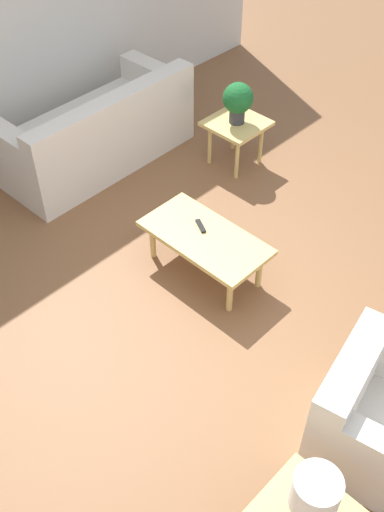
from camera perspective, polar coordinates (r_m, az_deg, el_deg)
name	(u,v)px	position (r m, az deg, el deg)	size (l,w,h in m)	color
ground_plane	(231,302)	(4.84, 3.72, -4.35)	(14.00, 14.00, 0.00)	brown
sofa	(98,134)	(6.19, -8.98, 11.41)	(0.93, 1.99, 0.84)	silver
armchair	(381,420)	(4.02, 17.57, -14.71)	(0.95, 0.96, 0.77)	silver
coffee_table	(205,240)	(4.83, 1.24, 1.53)	(1.06, 0.54, 0.39)	tan
side_table_plant	(236,128)	(6.06, 4.24, 12.06)	(0.54, 0.54, 0.48)	tan
potted_plant	(238,100)	(5.90, 4.39, 14.60)	(0.29, 0.29, 0.41)	#333338
table_lamp	(314,499)	(3.19, 11.51, -21.70)	(0.24, 0.24, 0.45)	#333333
remote_control	(201,226)	(4.87, 0.83, 2.88)	(0.16, 0.11, 0.02)	black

